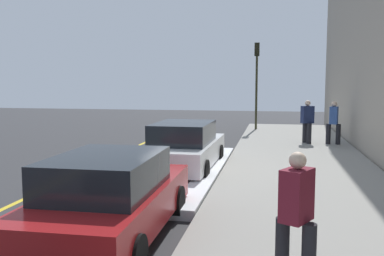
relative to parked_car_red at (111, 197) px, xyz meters
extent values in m
plane|color=#333335|center=(5.77, -0.24, -0.76)|extent=(56.00, 56.00, 0.00)
cube|color=gray|center=(5.77, -3.54, -0.68)|extent=(28.00, 4.60, 0.15)
cube|color=gold|center=(5.77, 2.96, -0.75)|extent=(28.00, 0.14, 0.01)
cube|color=white|center=(5.28, -0.94, -0.65)|extent=(8.11, 0.56, 0.22)
cylinder|color=black|center=(1.44, 0.85, -0.44)|extent=(0.64, 0.23, 0.64)
cylinder|color=black|center=(1.46, -0.83, -0.44)|extent=(0.64, 0.23, 0.64)
cylinder|color=black|center=(-1.33, 0.83, -0.44)|extent=(0.64, 0.23, 0.64)
cube|color=maroon|center=(0.06, 0.00, -0.17)|extent=(4.48, 1.84, 0.64)
cube|color=black|center=(-0.16, 0.00, 0.45)|extent=(2.34, 1.62, 0.60)
cylinder|color=black|center=(7.26, 0.74, -0.44)|extent=(0.64, 0.23, 0.64)
cylinder|color=black|center=(7.24, -0.94, -0.44)|extent=(0.64, 0.23, 0.64)
cylinder|color=black|center=(4.46, 0.79, -0.44)|extent=(0.64, 0.23, 0.64)
cylinder|color=black|center=(4.43, -0.89, -0.44)|extent=(0.64, 0.23, 0.64)
cube|color=white|center=(5.85, -0.08, -0.17)|extent=(4.56, 1.88, 0.64)
cube|color=black|center=(5.62, -0.07, 0.45)|extent=(2.38, 1.64, 0.60)
cylinder|color=black|center=(11.55, -4.16, -0.19)|extent=(0.20, 0.20, 0.84)
cylinder|color=black|center=(11.92, -4.01, -0.19)|extent=(0.20, 0.20, 0.84)
cube|color=#1E284C|center=(11.73, -4.08, 0.60)|extent=(0.46, 0.56, 0.72)
sphere|color=beige|center=(11.73, -4.08, 1.07)|extent=(0.23, 0.23, 0.23)
cylinder|color=black|center=(-1.15, -2.83, -0.21)|extent=(0.19, 0.19, 0.79)
cylinder|color=black|center=(-1.33, -3.16, -0.21)|extent=(0.19, 0.19, 0.79)
cube|color=maroon|center=(-1.24, -3.00, 0.52)|extent=(0.54, 0.47, 0.67)
sphere|color=beige|center=(-1.24, -3.00, 0.97)|extent=(0.22, 0.22, 0.22)
cylinder|color=black|center=(11.58, -5.32, -0.19)|extent=(0.20, 0.20, 0.84)
cylinder|color=black|center=(11.68, -4.94, -0.19)|extent=(0.20, 0.20, 0.84)
cube|color=#335193|center=(11.63, -5.13, 0.58)|extent=(0.54, 0.41, 0.71)
sphere|color=beige|center=(11.63, -5.13, 1.06)|extent=(0.23, 0.23, 0.23)
cylinder|color=#2D2D19|center=(16.71, -1.76, 1.36)|extent=(0.12, 0.12, 3.94)
cube|color=black|center=(16.71, -1.76, 3.68)|extent=(0.26, 0.26, 0.70)
sphere|color=red|center=(16.86, -1.76, 3.89)|extent=(0.14, 0.14, 0.14)
sphere|color=orange|center=(16.86, -1.76, 3.67)|extent=(0.14, 0.14, 0.14)
sphere|color=green|center=(16.86, -1.76, 3.45)|extent=(0.14, 0.14, 0.14)
camera|label=1|loc=(-6.70, -2.69, 1.95)|focal=40.10mm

